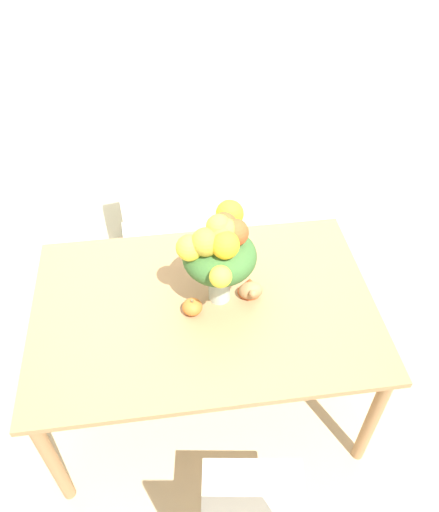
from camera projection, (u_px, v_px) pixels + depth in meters
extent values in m
plane|color=tan|center=(207.00, 392.00, 2.84)|extent=(12.00, 12.00, 0.00)
cube|color=silver|center=(175.00, 58.00, 2.86)|extent=(8.00, 0.06, 2.70)
cube|color=#9E754C|center=(204.00, 307.00, 2.31)|extent=(1.58, 1.04, 0.03)
cylinder|color=#9E754C|center=(52.00, 461.00, 2.19)|extent=(0.06, 0.06, 0.74)
cylinder|color=#9E754C|center=(372.00, 420.00, 2.32)|extent=(0.06, 0.06, 0.74)
cylinder|color=#9E754C|center=(69.00, 302.00, 2.84)|extent=(0.06, 0.06, 0.74)
cylinder|color=#9E754C|center=(318.00, 277.00, 2.97)|extent=(0.06, 0.06, 0.74)
cylinder|color=#B2CCBC|center=(220.00, 282.00, 2.27)|extent=(0.10, 0.10, 0.20)
cylinder|color=silver|center=(220.00, 290.00, 2.30)|extent=(0.09, 0.09, 0.10)
cylinder|color=#38662D|center=(224.00, 275.00, 2.24)|extent=(0.01, 0.01, 0.27)
cylinder|color=#38662D|center=(220.00, 273.00, 2.25)|extent=(0.01, 0.00, 0.27)
cylinder|color=#38662D|center=(216.00, 274.00, 2.24)|extent=(0.01, 0.01, 0.27)
cylinder|color=#38662D|center=(216.00, 278.00, 2.23)|extent=(0.01, 0.00, 0.27)
cylinder|color=#38662D|center=(221.00, 279.00, 2.22)|extent=(0.01, 0.00, 0.27)
ellipsoid|color=#38662D|center=(220.00, 256.00, 2.15)|extent=(0.32, 0.32, 0.19)
sphere|color=#AD9E33|center=(222.00, 236.00, 2.04)|extent=(0.11, 0.11, 0.11)
sphere|color=yellow|center=(230.00, 214.00, 2.15)|extent=(0.12, 0.12, 0.12)
sphere|color=#D64C23|center=(235.00, 233.00, 2.06)|extent=(0.12, 0.12, 0.12)
sphere|color=yellow|center=(225.00, 231.00, 2.05)|extent=(0.11, 0.11, 0.11)
sphere|color=yellow|center=(189.00, 248.00, 2.04)|extent=(0.11, 0.11, 0.11)
sphere|color=yellow|center=(225.00, 245.00, 2.01)|extent=(0.12, 0.12, 0.12)
sphere|color=#D64C23|center=(224.00, 225.00, 2.08)|extent=(0.11, 0.11, 0.11)
sphere|color=yellow|center=(218.00, 226.00, 2.03)|extent=(0.10, 0.10, 0.10)
sphere|color=yellow|center=(221.00, 277.00, 1.99)|extent=(0.09, 0.09, 0.09)
sphere|color=#AD9E33|center=(206.00, 243.00, 2.02)|extent=(0.12, 0.12, 0.12)
ellipsoid|color=orange|center=(192.00, 307.00, 2.25)|extent=(0.09, 0.09, 0.07)
cylinder|color=brown|center=(192.00, 301.00, 2.22)|extent=(0.01, 0.01, 0.02)
ellipsoid|color=#A87A4C|center=(251.00, 290.00, 2.31)|extent=(0.11, 0.08, 0.09)
cone|color=#C64C23|center=(250.00, 285.00, 2.33)|extent=(0.11, 0.11, 0.09)
sphere|color=#A87A4C|center=(253.00, 294.00, 2.25)|extent=(0.04, 0.04, 0.04)
cube|color=silver|center=(158.00, 241.00, 3.08)|extent=(0.45, 0.45, 0.02)
cylinder|color=silver|center=(137.00, 290.00, 3.10)|extent=(0.04, 0.04, 0.44)
cylinder|color=silver|center=(191.00, 282.00, 3.15)|extent=(0.04, 0.04, 0.44)
cylinder|color=silver|center=(133.00, 253.00, 3.34)|extent=(0.04, 0.04, 0.44)
cylinder|color=silver|center=(183.00, 246.00, 3.39)|extent=(0.04, 0.04, 0.44)
cube|color=silver|center=(151.00, 189.00, 3.05)|extent=(0.40, 0.05, 0.47)
cube|color=silver|center=(254.00, 512.00, 1.96)|extent=(0.47, 0.47, 0.02)
cylinder|color=silver|center=(288.00, 490.00, 2.24)|extent=(0.04, 0.04, 0.44)
cylinder|color=silver|center=(213.00, 490.00, 2.24)|extent=(0.04, 0.04, 0.44)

